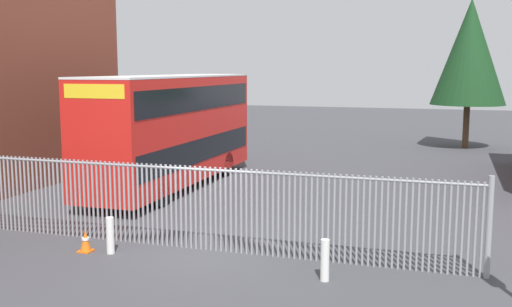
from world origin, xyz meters
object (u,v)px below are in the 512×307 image
double_decker_bus_near_gate (173,126)px  traffic_cone_mid_forecourt (85,241)px  bollard_near_left (110,235)px  bollard_center_front (325,260)px

double_decker_bus_near_gate → traffic_cone_mid_forecourt: double_decker_bus_near_gate is taller
bollard_near_left → bollard_center_front: bearing=-2.7°
bollard_near_left → traffic_cone_mid_forecourt: 0.72m
double_decker_bus_near_gate → bollard_near_left: bearing=-74.8°
bollard_center_front → traffic_cone_mid_forecourt: bollard_center_front is taller
bollard_center_front → traffic_cone_mid_forecourt: (-6.30, 0.19, -0.19)m
traffic_cone_mid_forecourt → bollard_center_front: bearing=-1.7°
bollard_center_front → bollard_near_left: bearing=177.3°
double_decker_bus_near_gate → traffic_cone_mid_forecourt: (1.58, -8.46, -2.13)m
bollard_center_front → traffic_cone_mid_forecourt: size_ratio=1.61×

